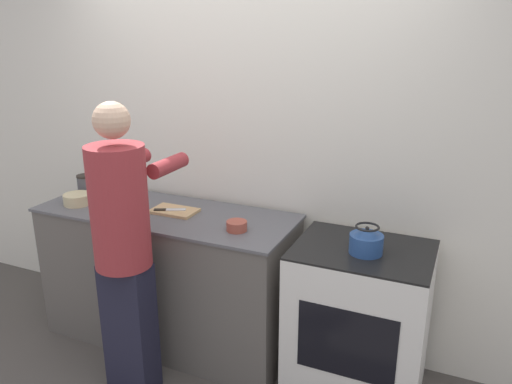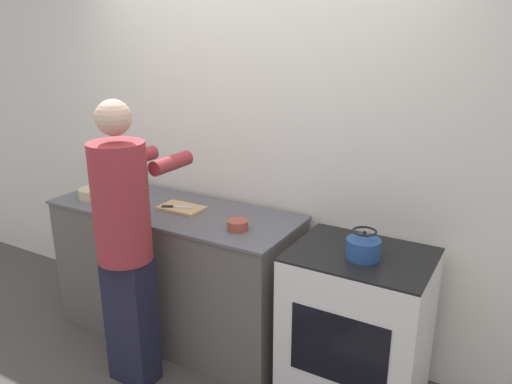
{
  "view_description": "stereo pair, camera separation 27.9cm",
  "coord_description": "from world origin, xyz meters",
  "px_view_note": "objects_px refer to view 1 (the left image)",
  "views": [
    {
      "loc": [
        1.34,
        -2.21,
        2.05
      ],
      "look_at": [
        0.27,
        0.21,
        1.18
      ],
      "focal_mm": 35.0,
      "sensor_mm": 36.0,
      "label": 1
    },
    {
      "loc": [
        1.59,
        -2.09,
        2.05
      ],
      "look_at": [
        0.27,
        0.21,
        1.18
      ],
      "focal_mm": 35.0,
      "sensor_mm": 36.0,
      "label": 2
    }
  ],
  "objects_px": {
    "oven": "(358,322)",
    "knife": "(169,210)",
    "kettle": "(366,242)",
    "canister_jar": "(86,185)",
    "bowl_prep": "(237,226)",
    "cutting_board": "(174,211)",
    "person": "(124,243)"
  },
  "relations": [
    {
      "from": "oven",
      "to": "knife",
      "type": "xyz_separation_m",
      "value": [
        -1.25,
        0.01,
        0.5
      ]
    },
    {
      "from": "knife",
      "to": "kettle",
      "type": "xyz_separation_m",
      "value": [
        1.27,
        -0.05,
        0.03
      ]
    },
    {
      "from": "oven",
      "to": "canister_jar",
      "type": "relative_size",
      "value": 6.11
    },
    {
      "from": "knife",
      "to": "bowl_prep",
      "type": "distance_m",
      "value": 0.53
    },
    {
      "from": "cutting_board",
      "to": "canister_jar",
      "type": "distance_m",
      "value": 0.76
    },
    {
      "from": "kettle",
      "to": "bowl_prep",
      "type": "distance_m",
      "value": 0.75
    },
    {
      "from": "cutting_board",
      "to": "knife",
      "type": "height_order",
      "value": "knife"
    },
    {
      "from": "oven",
      "to": "knife",
      "type": "height_order",
      "value": "knife"
    },
    {
      "from": "oven",
      "to": "cutting_board",
      "type": "xyz_separation_m",
      "value": [
        -1.23,
        0.03,
        0.48
      ]
    },
    {
      "from": "kettle",
      "to": "person",
      "type": "bearing_deg",
      "value": -159.81
    },
    {
      "from": "knife",
      "to": "canister_jar",
      "type": "bearing_deg",
      "value": 149.36
    },
    {
      "from": "cutting_board",
      "to": "knife",
      "type": "relative_size",
      "value": 1.49
    },
    {
      "from": "bowl_prep",
      "to": "canister_jar",
      "type": "bearing_deg",
      "value": 172.99
    },
    {
      "from": "oven",
      "to": "cutting_board",
      "type": "relative_size",
      "value": 3.13
    },
    {
      "from": "kettle",
      "to": "canister_jar",
      "type": "height_order",
      "value": "canister_jar"
    },
    {
      "from": "kettle",
      "to": "bowl_prep",
      "type": "height_order",
      "value": "kettle"
    },
    {
      "from": "bowl_prep",
      "to": "oven",
      "type": "bearing_deg",
      "value": 6.54
    },
    {
      "from": "knife",
      "to": "canister_jar",
      "type": "height_order",
      "value": "canister_jar"
    },
    {
      "from": "person",
      "to": "oven",
      "type": "bearing_deg",
      "value": 22.44
    },
    {
      "from": "kettle",
      "to": "bowl_prep",
      "type": "xyz_separation_m",
      "value": [
        -0.75,
        -0.04,
        -0.02
      ]
    },
    {
      "from": "person",
      "to": "knife",
      "type": "relative_size",
      "value": 8.72
    },
    {
      "from": "person",
      "to": "kettle",
      "type": "relative_size",
      "value": 9.54
    },
    {
      "from": "oven",
      "to": "bowl_prep",
      "type": "height_order",
      "value": "bowl_prep"
    },
    {
      "from": "cutting_board",
      "to": "bowl_prep",
      "type": "relative_size",
      "value": 2.41
    },
    {
      "from": "kettle",
      "to": "canister_jar",
      "type": "relative_size",
      "value": 1.2
    },
    {
      "from": "canister_jar",
      "to": "person",
      "type": "bearing_deg",
      "value": -36.61
    },
    {
      "from": "oven",
      "to": "kettle",
      "type": "height_order",
      "value": "kettle"
    },
    {
      "from": "person",
      "to": "cutting_board",
      "type": "relative_size",
      "value": 5.85
    },
    {
      "from": "person",
      "to": "canister_jar",
      "type": "bearing_deg",
      "value": 143.39
    },
    {
      "from": "person",
      "to": "knife",
      "type": "distance_m",
      "value": 0.51
    },
    {
      "from": "kettle",
      "to": "bowl_prep",
      "type": "bearing_deg",
      "value": -177.23
    },
    {
      "from": "oven",
      "to": "knife",
      "type": "distance_m",
      "value": 1.35
    }
  ]
}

